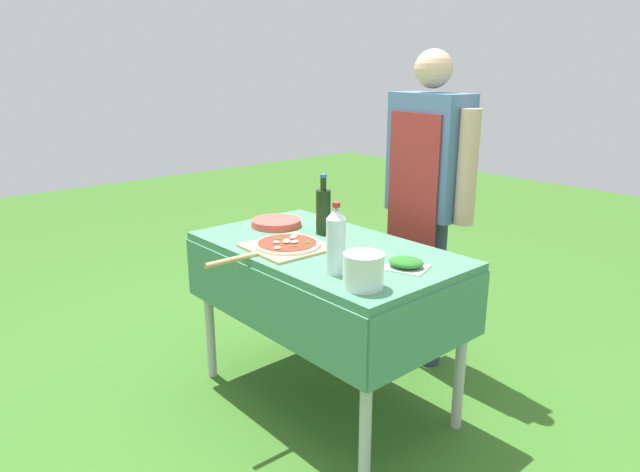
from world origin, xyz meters
TOP-DOWN VIEW (x-y plane):
  - ground_plane at (0.00, 0.00)m, footprint 12.00×12.00m
  - prep_table at (0.00, 0.00)m, footprint 1.25×0.73m
  - person_cook at (0.02, 0.68)m, footprint 0.61×0.25m
  - pizza_on_peel at (-0.09, -0.16)m, footprint 0.34×0.57m
  - oil_bottle at (-0.16, 0.13)m, footprint 0.07×0.07m
  - water_bottle at (0.29, -0.20)m, footprint 0.08×0.08m
  - herb_container at (0.43, 0.05)m, footprint 0.21×0.19m
  - mixing_tub at (0.46, -0.23)m, footprint 0.15×0.15m
  - plate_stack at (-0.42, 0.04)m, footprint 0.25×0.25m

SIDE VIEW (x-z plane):
  - ground_plane at x=0.00m, z-range 0.00..0.00m
  - prep_table at x=0.00m, z-range 0.29..1.07m
  - pizza_on_peel at x=-0.09m, z-range 0.77..0.82m
  - plate_stack at x=-0.42m, z-range 0.78..0.82m
  - herb_container at x=0.43m, z-range 0.78..0.82m
  - mixing_tub at x=0.46m, z-range 0.78..0.91m
  - oil_bottle at x=-0.16m, z-range 0.75..1.04m
  - water_bottle at x=0.29m, z-range 0.77..1.06m
  - person_cook at x=0.02m, z-range 0.15..1.79m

